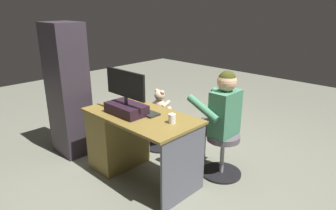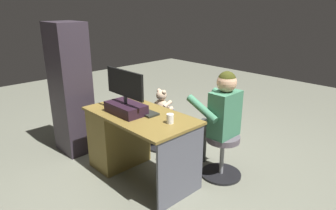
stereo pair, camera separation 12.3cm
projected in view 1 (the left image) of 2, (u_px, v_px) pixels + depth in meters
ground_plane at (163, 165)px, 3.43m from camera, size 10.00×10.00×0.00m
desk at (124, 136)px, 3.30m from camera, size 1.20×0.64×0.71m
monitor at (126, 102)px, 2.96m from camera, size 0.55×0.25×0.44m
keyboard at (141, 111)px, 3.05m from camera, size 0.42×0.14×0.02m
computer_mouse at (121, 104)px, 3.25m from camera, size 0.06×0.10×0.04m
cup at (172, 119)px, 2.76m from camera, size 0.07×0.07×0.09m
tv_remote at (121, 105)px, 3.24m from camera, size 0.09×0.16×0.02m
office_chair_teddy at (160, 126)px, 3.82m from camera, size 0.43×0.43×0.47m
teddy_bear at (160, 102)px, 3.72m from camera, size 0.21×0.21×0.30m
visitor_chair at (222, 152)px, 3.18m from camera, size 0.43×0.43×0.47m
person at (218, 113)px, 3.10m from camera, size 0.51×0.48×1.14m
equipment_rack at (68, 91)px, 3.53m from camera, size 0.44×0.36×1.57m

